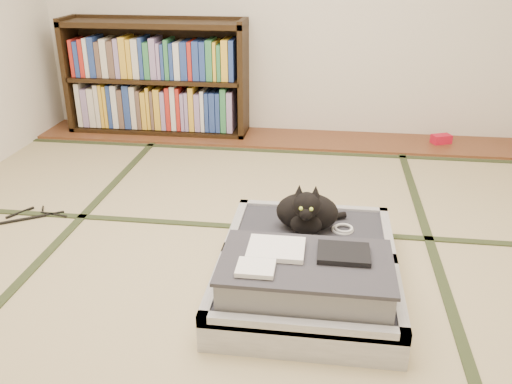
# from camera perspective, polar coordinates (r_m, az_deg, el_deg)

# --- Properties ---
(floor) EXTENTS (4.50, 4.50, 0.00)m
(floor) POSITION_cam_1_polar(r_m,az_deg,el_deg) (2.75, -2.03, -7.65)
(floor) COLOR tan
(floor) RESTS_ON ground
(wood_strip) EXTENTS (4.00, 0.50, 0.02)m
(wood_strip) POSITION_cam_1_polar(r_m,az_deg,el_deg) (4.56, 2.19, 5.67)
(wood_strip) COLOR brown
(wood_strip) RESTS_ON ground
(red_item) EXTENTS (0.17, 0.14, 0.07)m
(red_item) POSITION_cam_1_polar(r_m,az_deg,el_deg) (4.65, 18.92, 5.31)
(red_item) COLOR red
(red_item) RESTS_ON wood_strip
(tatami_borders) EXTENTS (4.00, 4.50, 0.01)m
(tatami_borders) POSITION_cam_1_polar(r_m,az_deg,el_deg) (3.18, -0.54, -2.95)
(tatami_borders) COLOR #2D381E
(tatami_borders) RESTS_ON ground
(bookcase) EXTENTS (1.52, 0.35, 0.97)m
(bookcase) POSITION_cam_1_polar(r_m,az_deg,el_deg) (4.71, -10.39, 11.47)
(bookcase) COLOR black
(bookcase) RESTS_ON wood_strip
(suitcase) EXTENTS (0.81, 1.08, 0.32)m
(suitcase) POSITION_cam_1_polar(r_m,az_deg,el_deg) (2.51, 5.40, -8.14)
(suitcase) COLOR silver
(suitcase) RESTS_ON floor
(cat) EXTENTS (0.36, 0.36, 0.29)m
(cat) POSITION_cam_1_polar(r_m,az_deg,el_deg) (2.69, 5.42, -2.14)
(cat) COLOR black
(cat) RESTS_ON suitcase
(cable_coil) EXTENTS (0.11, 0.11, 0.03)m
(cable_coil) POSITION_cam_1_polar(r_m,az_deg,el_deg) (2.77, 9.13, -3.87)
(cable_coil) COLOR white
(cable_coil) RESTS_ON suitcase
(hanger) EXTENTS (0.36, 0.26, 0.01)m
(hanger) POSITION_cam_1_polar(r_m,az_deg,el_deg) (3.48, -22.26, -2.30)
(hanger) COLOR black
(hanger) RESTS_ON floor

